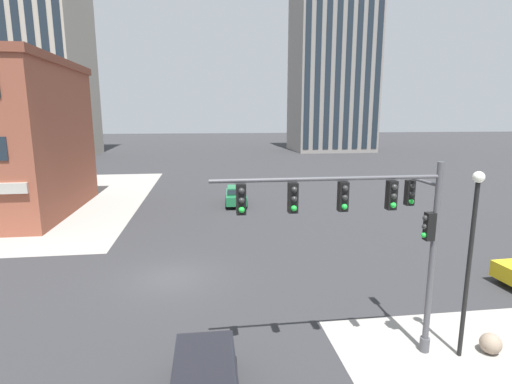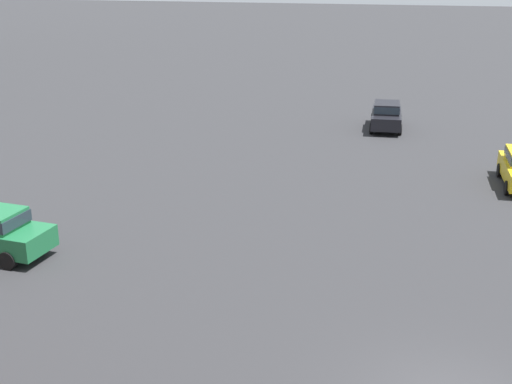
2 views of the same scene
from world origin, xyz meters
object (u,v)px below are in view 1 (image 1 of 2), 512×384
(traffic_signal_main, at_px, (379,223))
(car_main_southbound_near, at_px, (205,384))
(street_lamp_corner_near, at_px, (471,246))
(car_main_northbound_far, at_px, (236,195))
(bollard_sphere_curb_a, at_px, (491,343))

(traffic_signal_main, relative_size, car_main_southbound_near, 1.65)
(street_lamp_corner_near, bearing_deg, car_main_northbound_far, 103.35)
(car_main_northbound_far, height_order, car_main_southbound_near, same)
(street_lamp_corner_near, height_order, car_main_southbound_near, street_lamp_corner_near)
(traffic_signal_main, distance_m, car_main_southbound_near, 6.92)
(car_main_southbound_near, bearing_deg, car_main_northbound_far, 83.41)
(traffic_signal_main, relative_size, car_main_northbound_far, 1.62)
(bollard_sphere_curb_a, bearing_deg, car_main_northbound_far, 105.91)
(bollard_sphere_curb_a, xyz_separation_m, street_lamp_corner_near, (-1.11, 0.00, 3.47))
(bollard_sphere_curb_a, bearing_deg, street_lamp_corner_near, 179.81)
(traffic_signal_main, height_order, car_main_northbound_far, traffic_signal_main)
(traffic_signal_main, xyz_separation_m, car_main_southbound_near, (-5.55, -2.06, -3.59))
(traffic_signal_main, bearing_deg, car_main_northbound_far, 96.72)
(bollard_sphere_curb_a, height_order, car_main_southbound_near, car_main_southbound_near)
(traffic_signal_main, height_order, street_lamp_corner_near, traffic_signal_main)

